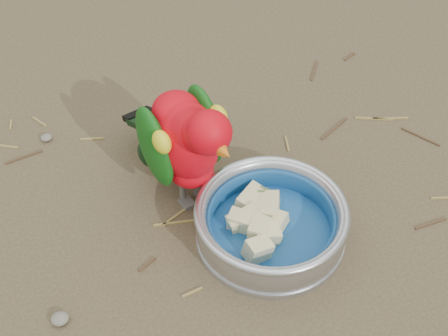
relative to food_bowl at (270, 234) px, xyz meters
name	(u,v)px	position (x,y,z in m)	size (l,w,h in m)	color
ground	(246,245)	(-0.04, 0.00, -0.01)	(60.00, 60.00, 0.00)	brown
food_bowl	(270,234)	(0.00, 0.00, 0.00)	(0.21, 0.21, 0.02)	#B2B2BA
bowl_wall	(271,220)	(0.00, 0.00, 0.03)	(0.21, 0.21, 0.04)	#B2B2BA
fruit_wedges	(271,224)	(0.00, 0.00, 0.02)	(0.13, 0.13, 0.03)	beige
lory_parrot	(186,148)	(-0.09, 0.12, 0.09)	(0.11, 0.24, 0.19)	red
ground_debris	(223,242)	(-0.07, 0.01, -0.01)	(0.90, 0.80, 0.01)	olive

